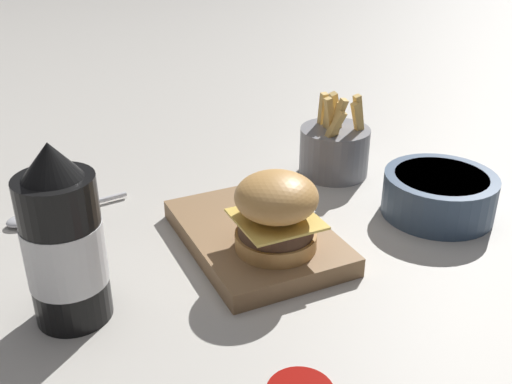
# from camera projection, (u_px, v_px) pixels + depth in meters

# --- Properties ---
(ground_plane) EXTENTS (6.00, 6.00, 0.00)m
(ground_plane) POSITION_uv_depth(u_px,v_px,m) (211.00, 251.00, 0.75)
(ground_plane) COLOR #B7B2A8
(serving_board) EXTENTS (0.24, 0.17, 0.02)m
(serving_board) POSITION_uv_depth(u_px,v_px,m) (256.00, 236.00, 0.76)
(serving_board) COLOR olive
(serving_board) RESTS_ON ground_plane
(burger) EXTENTS (0.10, 0.10, 0.09)m
(burger) POSITION_uv_depth(u_px,v_px,m) (276.00, 212.00, 0.69)
(burger) COLOR tan
(burger) RESTS_ON serving_board
(ketchup_bottle) EXTENTS (0.08, 0.08, 0.20)m
(ketchup_bottle) POSITION_uv_depth(u_px,v_px,m) (64.00, 244.00, 0.60)
(ketchup_bottle) COLOR black
(ketchup_bottle) RESTS_ON ground_plane
(fries_basket) EXTENTS (0.11, 0.11, 0.14)m
(fries_basket) POSITION_uv_depth(u_px,v_px,m) (334.00, 149.00, 0.94)
(fries_basket) COLOR slate
(fries_basket) RESTS_ON ground_plane
(side_bowl) EXTENTS (0.15, 0.15, 0.06)m
(side_bowl) POSITION_uv_depth(u_px,v_px,m) (439.00, 194.00, 0.82)
(side_bowl) COLOR #384C66
(side_bowl) RESTS_ON ground_plane
(spoon) EXTENTS (0.04, 0.17, 0.01)m
(spoon) POSITION_uv_depth(u_px,v_px,m) (39.00, 216.00, 0.81)
(spoon) COLOR silver
(spoon) RESTS_ON ground_plane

